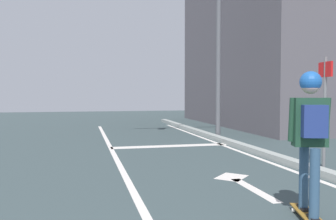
{
  "coord_description": "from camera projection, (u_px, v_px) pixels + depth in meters",
  "views": [
    {
      "loc": [
        -0.44,
        -0.25,
        1.46
      ],
      "look_at": [
        1.34,
        7.19,
        1.12
      ],
      "focal_mm": 38.23,
      "sensor_mm": 36.0,
      "label": 1
    }
  ],
  "objects": [
    {
      "name": "skater",
      "position": [
        310.0,
        125.0,
        4.05
      ],
      "size": [
        0.44,
        0.61,
        1.64
      ],
      "color": "#325270",
      "rests_on": "skateboard"
    },
    {
      "name": "lane_line_center",
      "position": [
        126.0,
        177.0,
        6.31
      ],
      "size": [
        0.12,
        20.0,
        0.01
      ],
      "primitive_type": "cube",
      "color": "silver",
      "rests_on": "ground"
    },
    {
      "name": "skateboard",
      "position": [
        308.0,
        215.0,
        4.12
      ],
      "size": [
        0.43,
        0.87,
        0.08
      ],
      "color": "olive",
      "rests_on": "ground"
    },
    {
      "name": "stop_bar",
      "position": [
        170.0,
        146.0,
        10.01
      ],
      "size": [
        3.3,
        0.4,
        0.01
      ],
      "primitive_type": "cube",
      "color": "silver",
      "rests_on": "ground"
    },
    {
      "name": "lane_line_curbside",
      "position": [
        285.0,
        168.0,
        7.04
      ],
      "size": [
        0.12,
        20.0,
        0.01
      ],
      "primitive_type": "cube",
      "color": "silver",
      "rests_on": "ground"
    },
    {
      "name": "building_block",
      "position": [
        320.0,
        45.0,
        17.55
      ],
      "size": [
        10.72,
        10.79,
        7.72
      ],
      "primitive_type": "cube",
      "color": "#5D575E",
      "rests_on": "ground"
    },
    {
      "name": "lane_arrow_stem",
      "position": [
        254.0,
        189.0,
        5.46
      ],
      "size": [
        0.16,
        1.4,
        0.01
      ],
      "primitive_type": "cube",
      "color": "silver",
      "rests_on": "ground"
    },
    {
      "name": "street_sign_post",
      "position": [
        325.0,
        95.0,
        7.09
      ],
      "size": [
        0.08,
        0.44,
        2.2
      ],
      "color": "slate",
      "rests_on": "ground"
    },
    {
      "name": "lane_arrow_head",
      "position": [
        232.0,
        177.0,
        6.28
      ],
      "size": [
        0.71,
        0.71,
        0.01
      ],
      "primitive_type": "cube",
      "rotation": [
        0.0,
        0.0,
        0.79
      ],
      "color": "silver",
      "rests_on": "ground"
    },
    {
      "name": "traffic_signal_mast",
      "position": [
        193.0,
        16.0,
        11.55
      ],
      "size": [
        3.79,
        0.34,
        5.81
      ],
      "color": "#5C5D62",
      "rests_on": "ground"
    },
    {
      "name": "curb_strip",
      "position": [
        296.0,
        164.0,
        7.09
      ],
      "size": [
        0.24,
        24.0,
        0.14
      ],
      "primitive_type": "cube",
      "color": "#9BA29D",
      "rests_on": "ground"
    }
  ]
}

